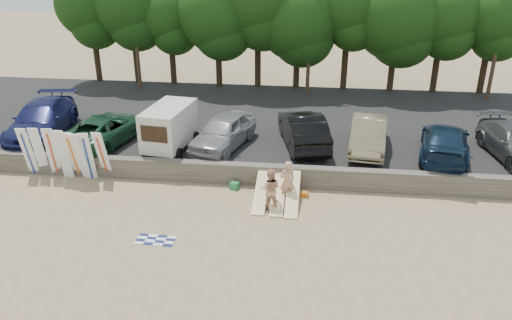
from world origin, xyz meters
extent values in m
plane|color=tan|center=(0.00, 0.00, 0.00)|extent=(120.00, 120.00, 0.00)
cube|color=#6B6356|center=(0.00, 3.00, 0.50)|extent=(44.00, 0.50, 1.00)
cube|color=#282828|center=(0.00, 10.50, 0.35)|extent=(44.00, 14.50, 0.70)
cylinder|color=#382616|center=(-13.75, 17.60, 2.59)|extent=(0.44, 0.44, 3.79)
sphere|color=#1F4614|center=(-13.75, 17.60, 6.29)|extent=(4.94, 4.94, 4.94)
cylinder|color=#382616|center=(-10.71, 17.60, 2.66)|extent=(0.44, 0.44, 3.92)
sphere|color=#1F4614|center=(-10.71, 17.60, 6.49)|extent=(5.57, 5.57, 5.57)
cylinder|color=#382616|center=(-7.95, 17.60, 2.40)|extent=(0.44, 0.44, 3.41)
sphere|color=#1F4614|center=(-7.95, 17.60, 5.73)|extent=(4.56, 4.56, 4.56)
cylinder|color=#382616|center=(-4.42, 17.18, 2.47)|extent=(0.44, 0.44, 3.55)
sphere|color=#1F4614|center=(-4.42, 17.18, 5.94)|extent=(5.60, 5.60, 5.60)
cylinder|color=#382616|center=(-1.65, 17.60, 2.88)|extent=(0.44, 0.44, 4.36)
cylinder|color=#382616|center=(1.14, 17.60, 2.35)|extent=(0.44, 0.44, 3.30)
sphere|color=#1F4614|center=(1.14, 17.60, 5.58)|extent=(5.91, 5.91, 5.91)
cylinder|color=#382616|center=(4.53, 17.60, 2.68)|extent=(0.44, 0.44, 3.95)
sphere|color=#1F4614|center=(4.53, 17.60, 6.54)|extent=(4.71, 4.71, 4.71)
cylinder|color=#382616|center=(7.81, 17.60, 2.46)|extent=(0.44, 0.44, 3.52)
sphere|color=#1F4614|center=(7.81, 17.60, 5.90)|extent=(6.17, 6.17, 6.17)
cylinder|color=#382616|center=(10.77, 17.60, 2.52)|extent=(0.44, 0.44, 3.63)
sphere|color=#1F4614|center=(10.77, 17.60, 6.07)|extent=(4.96, 4.96, 4.96)
cylinder|color=#382616|center=(13.95, 17.60, 2.49)|extent=(0.44, 0.44, 3.58)
sphere|color=#1F4614|center=(13.95, 17.60, 5.99)|extent=(4.76, 4.76, 4.76)
cylinder|color=#473321|center=(-10.00, 16.00, 5.20)|extent=(0.26, 0.26, 9.00)
cylinder|color=#473321|center=(2.00, 16.00, 5.20)|extent=(0.26, 0.26, 9.00)
cylinder|color=#473321|center=(14.00, 16.00, 5.20)|extent=(0.26, 0.26, 9.00)
cube|color=beige|center=(-4.64, 5.08, 1.98)|extent=(2.20, 3.73, 1.94)
cube|color=black|center=(-4.87, 3.31, 2.16)|extent=(1.32, 0.20, 0.79)
cylinder|color=black|center=(-5.71, 4.06, 0.99)|extent=(0.25, 0.60, 0.58)
cylinder|color=black|center=(-3.87, 3.83, 0.99)|extent=(0.25, 0.60, 0.58)
cylinder|color=black|center=(-5.41, 6.34, 0.99)|extent=(0.25, 0.60, 0.58)
cylinder|color=black|center=(-3.57, 6.10, 0.99)|extent=(0.25, 0.60, 0.58)
imported|color=#15194A|center=(-12.07, 6.13, 1.60)|extent=(3.47, 6.54, 1.81)
imported|color=#153C24|center=(-8.20, 5.54, 1.46)|extent=(3.58, 5.87, 1.52)
imported|color=gray|center=(-2.01, 5.65, 1.55)|extent=(3.24, 5.32, 1.69)
imported|color=black|center=(2.03, 6.39, 1.58)|extent=(3.03, 5.64, 1.77)
imported|color=#7E7150|center=(5.32, 6.22, 1.50)|extent=(2.25, 5.03, 1.60)
imported|color=#0E1F34|center=(8.95, 5.74, 1.49)|extent=(3.34, 5.81, 1.59)
cube|color=white|center=(-10.89, 2.55, 1.28)|extent=(0.51, 0.61, 2.56)
cube|color=white|center=(-10.35, 2.62, 1.28)|extent=(0.53, 0.58, 2.56)
cube|color=white|center=(-9.69, 2.60, 1.28)|extent=(0.57, 0.59, 2.57)
cube|color=white|center=(-9.06, 2.45, 1.28)|extent=(0.52, 0.55, 2.57)
cube|color=white|center=(-8.60, 2.51, 1.26)|extent=(0.50, 0.79, 2.51)
cube|color=white|center=(-8.18, 2.38, 1.25)|extent=(0.60, 0.86, 2.51)
cube|color=white|center=(-7.86, 2.41, 1.27)|extent=(0.60, 0.77, 2.53)
cube|color=white|center=(-7.19, 2.58, 1.26)|extent=(0.57, 0.77, 2.53)
cube|color=#FCDC9F|center=(0.42, 1.51, 0.46)|extent=(0.56, 2.90, 0.91)
cube|color=#FCDC9F|center=(1.18, 1.47, 0.41)|extent=(0.56, 2.92, 0.83)
cube|color=#FCDC9F|center=(1.80, 1.38, 0.47)|extent=(0.56, 2.89, 0.95)
imported|color=tan|center=(1.54, 1.56, 0.95)|extent=(0.82, 0.71, 1.89)
imported|color=tan|center=(0.87, 0.80, 0.91)|extent=(0.93, 0.74, 1.82)
cube|color=#227C40|center=(-0.93, 2.40, 0.16)|extent=(0.46, 0.42, 0.32)
cube|color=orange|center=(2.31, 2.02, 0.11)|extent=(0.35, 0.31, 0.22)
plane|color=white|center=(-3.24, -2.21, 0.01)|extent=(1.54, 1.54, 0.00)
camera|label=1|loc=(2.54, -17.81, 10.53)|focal=35.00mm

